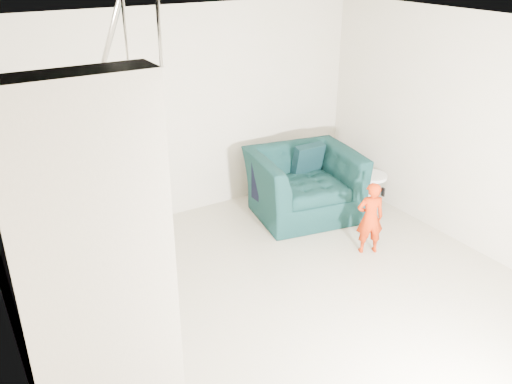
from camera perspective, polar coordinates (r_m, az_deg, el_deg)
floor at (r=5.48m, az=5.27°, el=-13.03°), size 5.50×5.50×0.00m
ceiling at (r=4.38m, az=6.68°, el=16.12°), size 5.50×5.50×0.00m
back_wall at (r=7.02m, az=-7.67°, el=8.01°), size 5.00×0.00×5.00m
left_wall at (r=3.98m, az=-24.79°, el=-7.91°), size 0.00×5.50×5.50m
right_wall at (r=6.50m, az=23.98°, el=4.68°), size 0.00×5.50×5.50m
armchair at (r=7.21m, az=5.05°, el=0.86°), size 1.53×1.40×0.88m
toddler at (r=6.42m, az=11.92°, el=-2.69°), size 0.38×0.32×0.89m
side_table at (r=7.67m, az=11.89°, el=0.81°), size 0.45×0.45×0.45m
staircase at (r=4.70m, az=-18.87°, el=-7.43°), size 1.02×3.03×3.62m
cushion at (r=7.40m, az=5.51°, el=3.50°), size 0.43×0.21×0.43m
throw at (r=6.91m, az=0.76°, el=0.88°), size 0.05×0.51×0.57m
phone at (r=6.31m, az=13.22°, el=0.00°), size 0.03×0.05×0.10m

